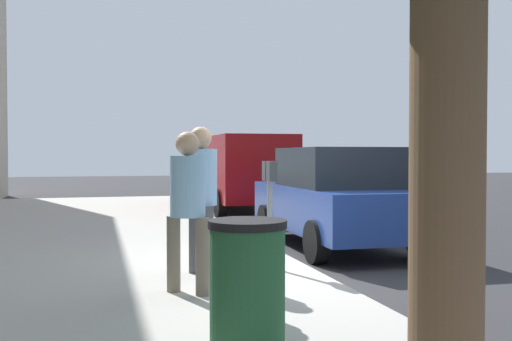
{
  "coord_description": "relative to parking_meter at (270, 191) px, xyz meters",
  "views": [
    {
      "loc": [
        -7.65,
        2.74,
        1.64
      ],
      "look_at": [
        0.04,
        0.66,
        1.43
      ],
      "focal_mm": 41.4,
      "sensor_mm": 36.0,
      "label": 1
    }
  ],
  "objects": [
    {
      "name": "ground_plane",
      "position": [
        0.21,
        -0.54,
        -1.17
      ],
      "size": [
        80.0,
        80.0,
        0.0
      ],
      "primitive_type": "plane",
      "color": "#2B2B2D",
      "rests_on": "ground"
    },
    {
      "name": "sidewalk_slab",
      "position": [
        0.21,
        2.46,
        -1.09
      ],
      "size": [
        28.0,
        6.0,
        0.15
      ],
      "primitive_type": "cube",
      "color": "#A8A59E",
      "rests_on": "ground_plane"
    },
    {
      "name": "parking_meter",
      "position": [
        0.0,
        0.0,
        0.0
      ],
      "size": [
        0.36,
        0.12,
        1.41
      ],
      "color": "gray",
      "rests_on": "sidewalk_slab"
    },
    {
      "name": "pedestrian_at_meter",
      "position": [
        -0.27,
        0.97,
        0.08
      ],
      "size": [
        0.54,
        0.4,
        1.84
      ],
      "rotation": [
        0.0,
        0.0,
        -1.34
      ],
      "color": "#47474C",
      "rests_on": "sidewalk_slab"
    },
    {
      "name": "pedestrian_bystander",
      "position": [
        -1.16,
        1.26,
        0.01
      ],
      "size": [
        0.41,
        0.42,
        1.74
      ],
      "rotation": [
        0.0,
        0.0,
        -0.76
      ],
      "color": "#726656",
      "rests_on": "sidewalk_slab"
    },
    {
      "name": "parked_sedan_near",
      "position": [
        2.23,
        -1.89,
        -0.27
      ],
      "size": [
        4.43,
        2.03,
        1.77
      ],
      "color": "navy",
      "rests_on": "ground_plane"
    },
    {
      "name": "parked_van_far",
      "position": [
        9.33,
        -1.89,
        0.09
      ],
      "size": [
        5.22,
        2.17,
        2.18
      ],
      "color": "maroon",
      "rests_on": "ground_plane"
    },
    {
      "name": "trash_bin",
      "position": [
        -3.23,
        1.13,
        -0.51
      ],
      "size": [
        0.59,
        0.59,
        1.01
      ],
      "color": "#1E4C2D",
      "rests_on": "sidewalk_slab"
    }
  ]
}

